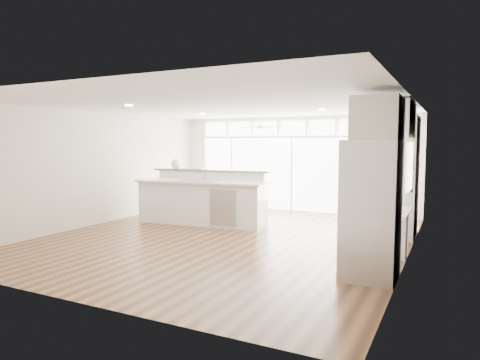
% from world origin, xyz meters
% --- Properties ---
extents(floor, '(7.00, 8.00, 0.02)m').
position_xyz_m(floor, '(0.00, 0.00, -0.01)').
color(floor, '#492B16').
rests_on(floor, ground).
extents(ceiling, '(7.00, 8.00, 0.02)m').
position_xyz_m(ceiling, '(0.00, 0.00, 2.70)').
color(ceiling, white).
rests_on(ceiling, wall_back).
extents(wall_back, '(7.00, 0.04, 2.70)m').
position_xyz_m(wall_back, '(0.00, 4.00, 1.35)').
color(wall_back, beige).
rests_on(wall_back, floor).
extents(wall_front, '(7.00, 0.04, 2.70)m').
position_xyz_m(wall_front, '(0.00, -4.00, 1.35)').
color(wall_front, beige).
rests_on(wall_front, floor).
extents(wall_left, '(0.04, 8.00, 2.70)m').
position_xyz_m(wall_left, '(-3.50, 0.00, 1.35)').
color(wall_left, beige).
rests_on(wall_left, floor).
extents(wall_right, '(0.04, 8.00, 2.70)m').
position_xyz_m(wall_right, '(3.50, 0.00, 1.35)').
color(wall_right, beige).
rests_on(wall_right, floor).
extents(glass_wall, '(5.80, 0.06, 2.08)m').
position_xyz_m(glass_wall, '(0.00, 3.94, 1.05)').
color(glass_wall, white).
rests_on(glass_wall, wall_back).
extents(transom_row, '(5.90, 0.06, 0.40)m').
position_xyz_m(transom_row, '(0.00, 3.94, 2.38)').
color(transom_row, white).
rests_on(transom_row, wall_back).
extents(desk_window, '(0.04, 0.85, 0.85)m').
position_xyz_m(desk_window, '(3.46, 0.30, 1.55)').
color(desk_window, silver).
rests_on(desk_window, wall_right).
extents(ceiling_fan, '(1.16, 1.16, 0.32)m').
position_xyz_m(ceiling_fan, '(-0.50, 2.80, 2.48)').
color(ceiling_fan, white).
rests_on(ceiling_fan, ceiling).
extents(recessed_lights, '(3.40, 3.00, 0.02)m').
position_xyz_m(recessed_lights, '(0.00, 0.20, 2.68)').
color(recessed_lights, '#EFE8CB').
rests_on(recessed_lights, ceiling).
extents(oven_cabinet, '(0.64, 1.20, 2.50)m').
position_xyz_m(oven_cabinet, '(3.17, 1.80, 1.25)').
color(oven_cabinet, white).
rests_on(oven_cabinet, floor).
extents(desk_nook, '(0.72, 1.30, 0.76)m').
position_xyz_m(desk_nook, '(3.13, 0.30, 0.38)').
color(desk_nook, white).
rests_on(desk_nook, floor).
extents(upper_cabinets, '(0.64, 1.30, 0.64)m').
position_xyz_m(upper_cabinets, '(3.17, 0.30, 2.35)').
color(upper_cabinets, white).
rests_on(upper_cabinets, wall_right).
extents(refrigerator, '(0.76, 0.90, 2.00)m').
position_xyz_m(refrigerator, '(3.11, -1.35, 1.00)').
color(refrigerator, '#B9B9BE').
rests_on(refrigerator, floor).
extents(fridge_cabinet, '(0.64, 0.90, 0.60)m').
position_xyz_m(fridge_cabinet, '(3.17, -1.35, 2.30)').
color(fridge_cabinet, white).
rests_on(fridge_cabinet, wall_right).
extents(framed_photos, '(0.06, 0.22, 0.80)m').
position_xyz_m(framed_photos, '(3.46, 0.92, 1.40)').
color(framed_photos, black).
rests_on(framed_photos, wall_right).
extents(kitchen_island, '(3.34, 1.50, 1.29)m').
position_xyz_m(kitchen_island, '(-1.27, 1.09, 0.64)').
color(kitchen_island, white).
rests_on(kitchen_island, floor).
extents(rug, '(1.01, 0.86, 0.01)m').
position_xyz_m(rug, '(2.95, -0.45, 0.01)').
color(rug, '#341F10').
rests_on(rug, floor).
extents(office_chair, '(0.69, 0.67, 1.02)m').
position_xyz_m(office_chair, '(2.98, 0.17, 0.51)').
color(office_chair, black).
rests_on(office_chair, floor).
extents(fishbowl, '(0.31, 0.31, 0.26)m').
position_xyz_m(fishbowl, '(-2.25, 1.40, 1.42)').
color(fishbowl, silver).
rests_on(fishbowl, kitchen_island).
extents(monitor, '(0.08, 0.47, 0.39)m').
position_xyz_m(monitor, '(3.05, 0.30, 0.96)').
color(monitor, black).
rests_on(monitor, desk_nook).
extents(keyboard, '(0.15, 0.34, 0.02)m').
position_xyz_m(keyboard, '(2.88, 0.30, 0.77)').
color(keyboard, white).
rests_on(keyboard, desk_nook).
extents(potted_plant, '(0.27, 0.30, 0.22)m').
position_xyz_m(potted_plant, '(3.17, 1.80, 2.61)').
color(potted_plant, '#2C5625').
rests_on(potted_plant, oven_cabinet).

